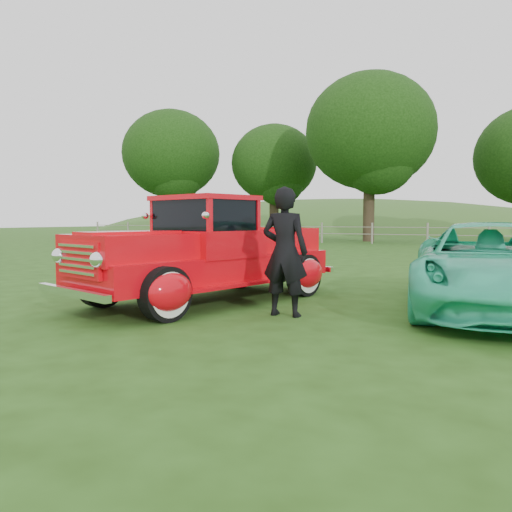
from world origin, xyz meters
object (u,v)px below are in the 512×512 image
at_px(tree_near_west, 370,132).
at_px(teal_sedan, 492,267).
at_px(man, 285,252).
at_px(tree_far_west, 171,154).
at_px(tree_mid_west, 274,164).
at_px(red_pickup, 208,255).

distance_m(tree_near_west, teal_sedan, 24.93).
distance_m(teal_sedan, man, 3.17).
relative_size(tree_far_west, tree_mid_west, 1.17).
xyz_separation_m(tree_near_west, red_pickup, (3.60, -24.03, -6.00)).
distance_m(tree_mid_west, red_pickup, 29.80).
bearing_deg(red_pickup, man, -3.02).
distance_m(tree_mid_west, teal_sedan, 30.72).
relative_size(tree_far_west, red_pickup, 1.89).
bearing_deg(tree_near_west, tree_far_west, 176.42).
bearing_deg(tree_near_west, teal_sedan, -70.90).
bearing_deg(tree_far_west, tree_mid_west, 14.04).
bearing_deg(tree_far_west, teal_sedan, -44.91).
relative_size(tree_far_west, man, 5.36).
bearing_deg(teal_sedan, tree_far_west, 127.66).
xyz_separation_m(red_pickup, man, (1.67, -0.55, 0.13)).
distance_m(tree_mid_west, tree_near_west, 8.63).
relative_size(tree_near_west, man, 5.63).
bearing_deg(man, teal_sedan, -150.38).
height_order(tree_far_west, teal_sedan, tree_far_west).
height_order(tree_far_west, red_pickup, tree_far_west).
distance_m(red_pickup, man, 1.76).
bearing_deg(tree_near_west, tree_mid_west, 159.44).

